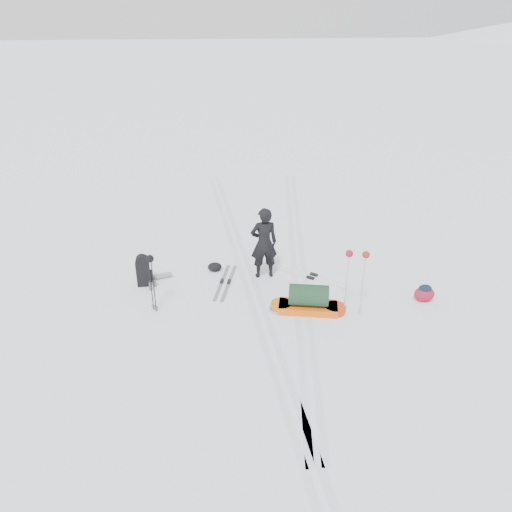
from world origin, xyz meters
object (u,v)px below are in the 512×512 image
at_px(pulk_sled, 308,301).
at_px(expedition_rucksack, 145,271).
at_px(ski_poles_black, 150,266).
at_px(skier, 264,243).

distance_m(pulk_sled, expedition_rucksack, 3.94).
xyz_separation_m(pulk_sled, ski_poles_black, (-3.33, 0.36, 0.87)).
height_order(skier, pulk_sled, skier).
relative_size(pulk_sled, expedition_rucksack, 2.13).
bearing_deg(ski_poles_black, pulk_sled, -17.83).
relative_size(skier, ski_poles_black, 1.32).
relative_size(expedition_rucksack, ski_poles_black, 0.59).
xyz_separation_m(skier, expedition_rucksack, (-2.84, -0.09, -0.54)).
distance_m(pulk_sled, ski_poles_black, 3.46).
relative_size(skier, expedition_rucksack, 2.25).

